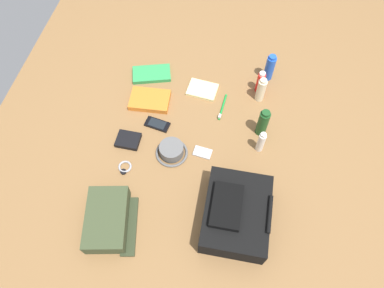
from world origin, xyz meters
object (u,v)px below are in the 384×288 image
(toothpaste_tube, at_px, (261,142))
(wristwatch, at_px, (125,167))
(toothbrush, at_px, (222,108))
(wallet, at_px, (128,140))
(deodorant_spray, at_px, (270,68))
(travel_guidebook, at_px, (150,100))
(paperback_novel, at_px, (152,74))
(sunscreen_spray, at_px, (260,82))
(backpack, at_px, (236,214))
(lotion_bottle, at_px, (261,90))
(cell_phone, at_px, (157,124))
(bucket_hat, at_px, (172,151))
(notepad, at_px, (202,90))
(shampoo_bottle, at_px, (263,123))
(media_player, at_px, (202,152))
(toiletry_pouch, at_px, (108,220))

(toothpaste_tube, distance_m, wristwatch, 0.64)
(toothbrush, height_order, wallet, wallet)
(deodorant_spray, bearing_deg, travel_guidebook, -64.57)
(wristwatch, bearing_deg, wallet, -170.82)
(paperback_novel, bearing_deg, sunscreen_spray, 90.79)
(wallet, bearing_deg, backpack, 63.74)
(toothpaste_tube, bearing_deg, lotion_bottle, -174.58)
(cell_phone, bearing_deg, travel_guidebook, -151.85)
(backpack, height_order, wristwatch, backpack)
(bucket_hat, xyz_separation_m, notepad, (-0.39, 0.08, -0.02))
(sunscreen_spray, xyz_separation_m, wristwatch, (0.57, -0.56, -0.06))
(cell_phone, distance_m, toothbrush, 0.34)
(shampoo_bottle, height_order, travel_guidebook, shampoo_bottle)
(paperback_novel, bearing_deg, wristwatch, 1.31)
(deodorant_spray, distance_m, travel_guidebook, 0.64)
(media_player, relative_size, notepad, 0.60)
(cell_phone, bearing_deg, wristwatch, -19.60)
(media_player, bearing_deg, travel_guidebook, -127.71)
(sunscreen_spray, xyz_separation_m, cell_phone, (0.31, -0.47, -0.06))
(shampoo_bottle, distance_m, travel_guidebook, 0.58)
(toiletry_pouch, relative_size, toothpaste_tube, 2.16)
(toothpaste_tube, relative_size, wristwatch, 1.89)
(shampoo_bottle, relative_size, paperback_novel, 0.74)
(media_player, xyz_separation_m, wristwatch, (0.14, -0.34, 0.00))
(backpack, bearing_deg, paperback_novel, -142.59)
(sunscreen_spray, xyz_separation_m, travel_guidebook, (0.18, -0.54, -0.05))
(shampoo_bottle, height_order, media_player, shampoo_bottle)
(backpack, bearing_deg, wristwatch, -105.20)
(media_player, distance_m, wristwatch, 0.37)
(paperback_novel, distance_m, notepad, 0.29)
(deodorant_spray, height_order, travel_guidebook, deodorant_spray)
(deodorant_spray, distance_m, toothpaste_tube, 0.45)
(notepad, bearing_deg, bucket_hat, -4.76)
(lotion_bottle, xyz_separation_m, media_player, (0.37, -0.23, -0.06))
(media_player, height_order, notepad, notepad)
(travel_guidebook, height_order, wristwatch, travel_guidebook)
(toiletry_pouch, relative_size, toothbrush, 1.81)
(travel_guidebook, height_order, notepad, travel_guidebook)
(backpack, distance_m, wallet, 0.62)
(lotion_bottle, relative_size, travel_guidebook, 0.70)
(toothbrush, bearing_deg, lotion_bottle, 120.29)
(toiletry_pouch, distance_m, cell_phone, 0.52)
(travel_guidebook, distance_m, toothbrush, 0.37)
(backpack, bearing_deg, travel_guidebook, -136.50)
(travel_guidebook, bearing_deg, wristwatch, -3.12)
(wristwatch, bearing_deg, toothbrush, 136.42)
(toiletry_pouch, bearing_deg, backpack, 102.75)
(backpack, relative_size, wallet, 3.10)
(bucket_hat, height_order, deodorant_spray, deodorant_spray)
(bucket_hat, relative_size, sunscreen_spray, 1.14)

